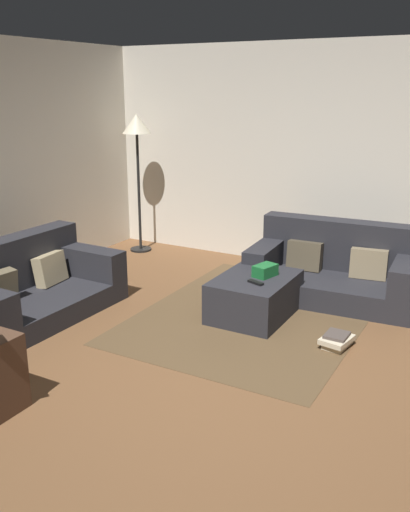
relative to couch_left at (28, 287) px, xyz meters
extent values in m
plane|color=brown|center=(-0.35, -2.26, -0.27)|extent=(6.40, 6.40, 0.00)
cube|color=silver|center=(2.79, -2.26, 1.03)|extent=(0.12, 6.40, 2.60)
cube|color=#26262B|center=(0.00, -0.11, -0.17)|extent=(1.65, 0.93, 0.21)
cube|color=#26262B|center=(0.00, 0.22, 0.19)|extent=(1.64, 0.27, 0.51)
cube|color=#26262B|center=(0.70, -0.12, 0.08)|extent=(0.26, 0.91, 0.30)
cube|color=tan|center=(0.33, 0.02, 0.08)|extent=(0.37, 0.20, 0.31)
cube|color=#26262B|center=(1.80, -2.42, -0.15)|extent=(0.98, 1.71, 0.24)
cube|color=#26262B|center=(2.12, -2.40, 0.23)|extent=(0.34, 1.67, 0.52)
cube|color=#26262B|center=(1.85, -3.13, 0.10)|extent=(0.89, 0.29, 0.27)
cube|color=#26262B|center=(1.76, -1.71, 0.10)|extent=(0.89, 0.29, 0.27)
cube|color=#8C7A5B|center=(1.94, -2.74, 0.12)|extent=(0.19, 0.38, 0.31)
cube|color=brown|center=(1.90, -2.08, 0.12)|extent=(0.17, 0.37, 0.31)
cube|color=#26262B|center=(1.01, -1.91, -0.08)|extent=(0.89, 0.65, 0.39)
cube|color=#19662D|center=(1.08, -1.98, 0.17)|extent=(0.26, 0.20, 0.11)
cube|color=black|center=(0.85, -1.99, 0.13)|extent=(0.10, 0.17, 0.02)
cube|color=beige|center=(0.73, -2.80, -0.25)|extent=(0.29, 0.20, 0.05)
cube|color=beige|center=(0.72, -2.80, -0.20)|extent=(0.32, 0.26, 0.04)
cube|color=#4C423D|center=(0.73, -2.79, -0.17)|extent=(0.21, 0.19, 0.03)
cylinder|color=black|center=(2.31, 0.34, -0.26)|extent=(0.28, 0.28, 0.02)
cylinder|color=black|center=(2.31, 0.34, 0.49)|extent=(0.04, 0.04, 1.53)
cone|color=beige|center=(2.31, 0.34, 1.38)|extent=(0.36, 0.36, 0.24)
cube|color=brown|center=(1.01, -1.91, -0.27)|extent=(2.60, 2.00, 0.01)
camera|label=1|loc=(-3.58, -3.92, 1.84)|focal=39.52mm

